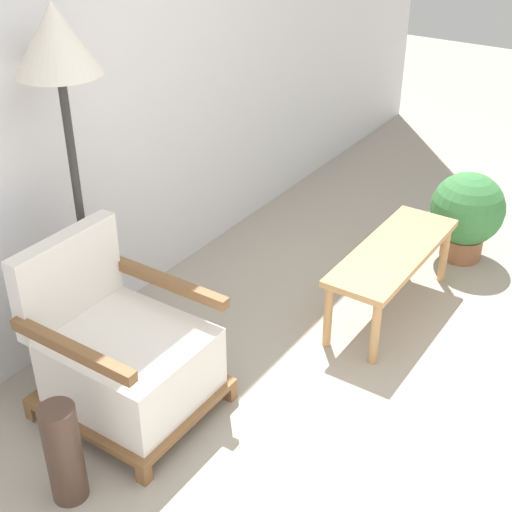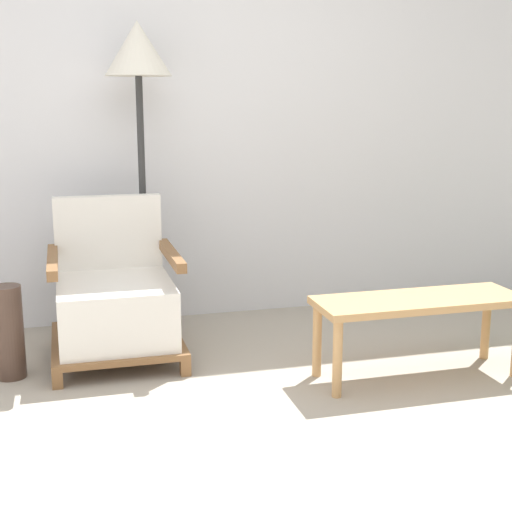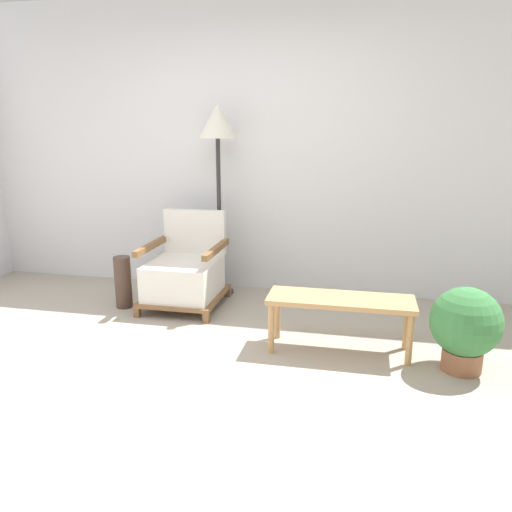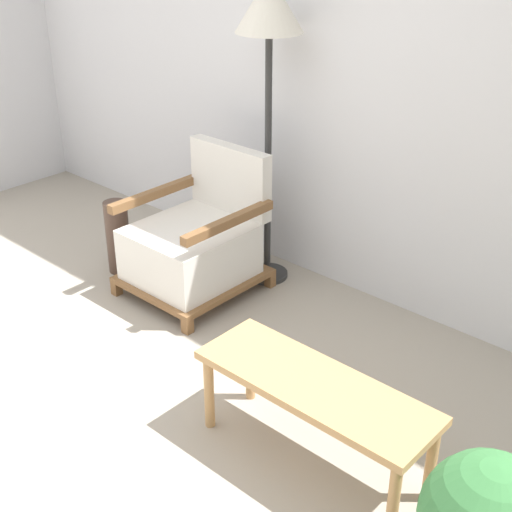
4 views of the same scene
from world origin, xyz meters
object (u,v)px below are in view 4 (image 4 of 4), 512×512
(floor_lamp, at_px, (269,24))
(coffee_table, at_px, (314,393))
(armchair, at_px, (196,244))
(vase, at_px, (118,237))

(floor_lamp, distance_m, coffee_table, 1.95)
(armchair, bearing_deg, floor_lamp, 62.45)
(armchair, xyz_separation_m, floor_lamp, (0.20, 0.39, 1.19))
(armchair, height_order, coffee_table, armchair)
(armchair, distance_m, coffee_table, 1.53)
(floor_lamp, bearing_deg, armchair, -117.55)
(coffee_table, bearing_deg, vase, 165.03)
(floor_lamp, bearing_deg, coffee_table, -42.05)
(floor_lamp, distance_m, vase, 1.55)
(armchair, xyz_separation_m, coffee_table, (1.38, -0.67, 0.05))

